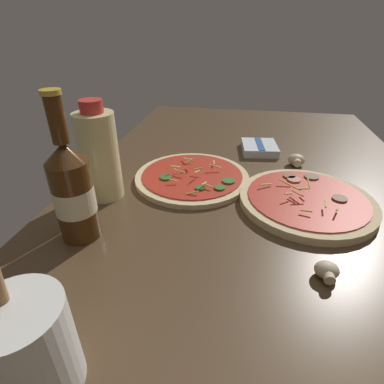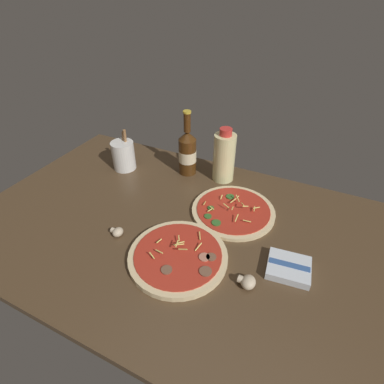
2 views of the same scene
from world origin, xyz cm
name	(u,v)px [view 2 (image 2 of 2)]	position (x,y,z in cm)	size (l,w,h in cm)	color
counter_slab	(200,236)	(0.00, 0.00, 1.25)	(160.00, 90.00, 2.50)	#4C3823
pizza_near	(178,256)	(-1.64, -12.54, 3.53)	(29.87, 29.87, 5.44)	beige
pizza_far	(233,211)	(5.96, 14.99, 3.29)	(29.65, 29.65, 4.59)	beige
beer_bottle	(187,152)	(-20.74, 32.03, 12.36)	(7.35, 7.35, 27.37)	#47280F
oil_bottle	(224,157)	(-5.41, 34.09, 12.78)	(8.77, 8.77, 22.37)	beige
mushroom_left	(247,282)	(19.91, -12.86, 4.14)	(4.91, 4.68, 3.28)	beige
mushroom_right	(117,232)	(-24.24, -12.33, 3.86)	(4.09, 3.90, 2.73)	beige
utensil_crock	(124,155)	(-47.05, 23.24, 8.88)	(9.63, 9.63, 17.68)	silver
dish_towel	(289,268)	(29.05, -2.65, 3.71)	(13.16, 11.93, 2.56)	silver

